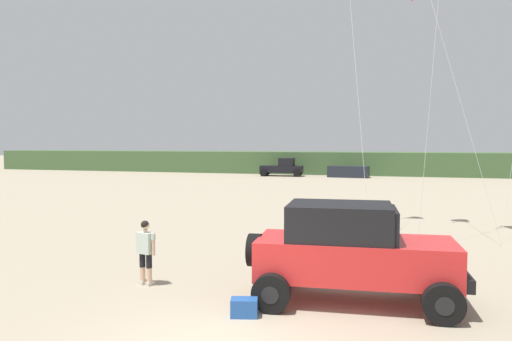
% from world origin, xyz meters
% --- Properties ---
extents(dune_ridge, '(90.00, 6.61, 2.58)m').
position_xyz_m(dune_ridge, '(-4.97, 50.52, 1.29)').
color(dune_ridge, '#426038').
rests_on(dune_ridge, ground_plane).
extents(jeep, '(4.94, 2.73, 2.26)m').
position_xyz_m(jeep, '(2.04, 3.20, 1.20)').
color(jeep, red).
rests_on(jeep, ground_plane).
extents(person_watching, '(0.61, 0.37, 1.67)m').
position_xyz_m(person_watching, '(-3.15, 3.08, 0.94)').
color(person_watching, '#DBB28E').
rests_on(person_watching, ground_plane).
extents(cooler_box, '(0.63, 0.49, 0.38)m').
position_xyz_m(cooler_box, '(-0.03, 1.63, 0.19)').
color(cooler_box, '#23519E').
rests_on(cooler_box, ground_plane).
extents(distant_pickup, '(4.73, 2.69, 1.98)m').
position_xyz_m(distant_pickup, '(-9.53, 44.58, 0.94)').
color(distant_pickup, black).
rests_on(distant_pickup, ground_plane).
extents(distant_sedan, '(4.34, 2.09, 1.20)m').
position_xyz_m(distant_sedan, '(-2.38, 44.49, 0.60)').
color(distant_sedan, '#1E232D').
rests_on(distant_sedan, ground_plane).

